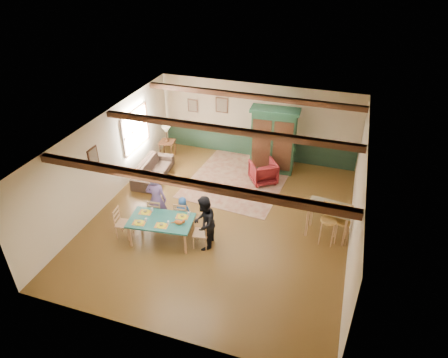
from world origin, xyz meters
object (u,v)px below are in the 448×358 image
(dining_table, at_px, (162,230))
(dining_chair_end_right, at_px, (201,233))
(person_child, at_px, (183,212))
(dining_chair_end_left, at_px, (124,223))
(bar_stool_right, at_px, (342,226))
(person_man, at_px, (156,199))
(bar_stool_left, at_px, (328,224))
(sofa, at_px, (153,170))
(counter_table, at_px, (328,221))
(armoire, at_px, (273,140))
(dining_chair_far_left, at_px, (157,211))
(armchair, at_px, (263,172))
(cat, at_px, (179,222))
(dining_chair_far_right, at_px, (182,214))
(end_table, at_px, (168,149))
(table_lamp, at_px, (166,134))
(person_woman, at_px, (204,223))

(dining_table, xyz_separation_m, dining_chair_end_right, (1.04, 0.13, 0.09))
(dining_chair_end_right, bearing_deg, person_child, -136.85)
(dining_chair_end_left, distance_m, bar_stool_right, 5.70)
(person_man, bearing_deg, bar_stool_left, -179.65)
(sofa, distance_m, counter_table, 5.89)
(person_child, height_order, bar_stool_right, bar_stool_right)
(person_child, xyz_separation_m, armoire, (1.65, 3.77, 0.65))
(dining_chair_far_left, distance_m, person_man, 0.36)
(sofa, bearing_deg, armchair, -80.28)
(armoire, distance_m, bar_stool_left, 3.95)
(dining_chair_end_right, distance_m, armoire, 4.54)
(person_child, bearing_deg, armchair, -125.17)
(dining_chair_far_left, relative_size, armoire, 0.39)
(dining_chair_far_left, relative_size, dining_chair_end_right, 1.00)
(armchair, bearing_deg, cat, 37.12)
(bar_stool_left, bearing_deg, dining_chair_end_left, -164.35)
(dining_chair_far_right, relative_size, dining_chair_end_left, 1.00)
(armchair, bearing_deg, counter_table, 103.19)
(sofa, bearing_deg, bar_stool_left, -109.16)
(dining_chair_end_left, xyz_separation_m, end_table, (-0.79, 4.40, -0.12))
(dining_chair_far_right, distance_m, armchair, 3.37)
(dining_chair_far_right, xyz_separation_m, end_table, (-2.11, 3.57, -0.12))
(dining_chair_end_left, height_order, cat, dining_chair_end_left)
(dining_chair_end_right, distance_m, sofa, 3.84)
(table_lamp, bearing_deg, sofa, -84.48)
(dining_chair_far_right, height_order, person_woman, person_woman)
(dining_chair_far_right, distance_m, armoire, 4.23)
(person_man, bearing_deg, armoire, -128.82)
(dining_chair_far_right, bearing_deg, person_man, -5.71)
(cat, bearing_deg, armoire, 65.57)
(person_child, distance_m, counter_table, 3.88)
(armchair, distance_m, counter_table, 3.09)
(dining_chair_end_right, bearing_deg, cat, -80.54)
(dining_table, relative_size, person_woman, 1.09)
(dining_chair_end_left, bearing_deg, end_table, 2.96)
(dining_chair_far_right, distance_m, counter_table, 3.89)
(person_man, bearing_deg, table_lamp, -76.25)
(dining_chair_end_left, height_order, person_woman, person_woman)
(person_woman, distance_m, bar_stool_left, 3.17)
(person_man, height_order, cat, person_man)
(person_child, height_order, end_table, person_child)
(dining_chair_end_left, distance_m, cat, 1.59)
(person_man, xyz_separation_m, counter_table, (4.52, 0.90, -0.32))
(end_table, distance_m, bar_stool_left, 6.63)
(dining_table, bearing_deg, counter_table, 21.15)
(armchair, xyz_separation_m, table_lamp, (-3.65, 0.57, 0.55))
(end_table, relative_size, counter_table, 0.56)
(dining_chair_far_left, height_order, person_woman, person_woman)
(bar_stool_left, bearing_deg, person_child, -172.11)
(armchair, height_order, bar_stool_right, bar_stool_right)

